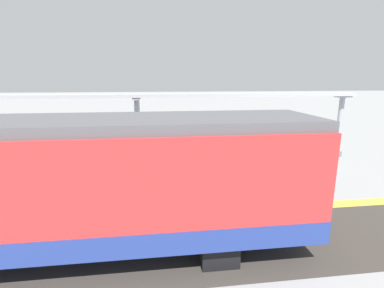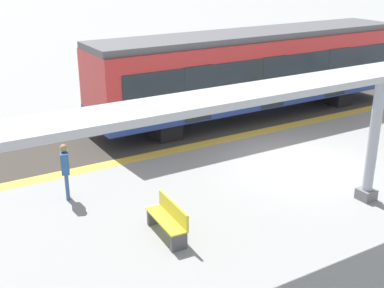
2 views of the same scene
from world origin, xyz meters
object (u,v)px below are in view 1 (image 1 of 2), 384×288
object	(u,v)px
canopy_pillar_nearest	(339,126)
bench_mid_platform	(247,157)
train_near_carriage	(32,188)
canopy_pillar_second	(138,131)
bench_near_end	(13,165)
passenger_waiting_near_edge	(307,164)

from	to	relation	value
canopy_pillar_nearest	bench_mid_platform	size ratio (longest dim) A/B	2.28
train_near_carriage	canopy_pillar_second	size ratio (longest dim) A/B	3.95
bench_mid_platform	canopy_pillar_nearest	bearing A→B (deg)	-79.07
train_near_carriage	bench_mid_platform	distance (m)	10.18
train_near_carriage	canopy_pillar_nearest	bearing A→B (deg)	-59.50
train_near_carriage	canopy_pillar_nearest	xyz separation A→B (m)	(7.80, -13.24, -0.07)
bench_near_end	canopy_pillar_nearest	bearing A→B (deg)	-86.72
train_near_carriage	passenger_waiting_near_edge	xyz separation A→B (m)	(3.56, -9.00, -0.83)
canopy_pillar_nearest	canopy_pillar_second	distance (m)	11.24
train_near_carriage	canopy_pillar_nearest	distance (m)	15.36
train_near_carriage	canopy_pillar_nearest	world-z (taller)	train_near_carriage
canopy_pillar_nearest	canopy_pillar_second	xyz separation A→B (m)	(0.00, 11.24, 0.00)
train_near_carriage	canopy_pillar_second	distance (m)	8.05
canopy_pillar_nearest	bench_mid_platform	xyz separation A→B (m)	(-1.10, 5.69, -1.32)
canopy_pillar_second	train_near_carriage	bearing A→B (deg)	165.62
canopy_pillar_nearest	bench_near_end	xyz separation A→B (m)	(-0.97, 16.99, -1.32)
train_near_carriage	bench_mid_platform	world-z (taller)	train_near_carriage
canopy_pillar_nearest	train_near_carriage	bearing A→B (deg)	120.50
train_near_carriage	canopy_pillar_nearest	size ratio (longest dim) A/B	3.95
canopy_pillar_second	bench_mid_platform	bearing A→B (deg)	-101.20
canopy_pillar_second	bench_near_end	distance (m)	5.98
bench_near_end	bench_mid_platform	world-z (taller)	same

